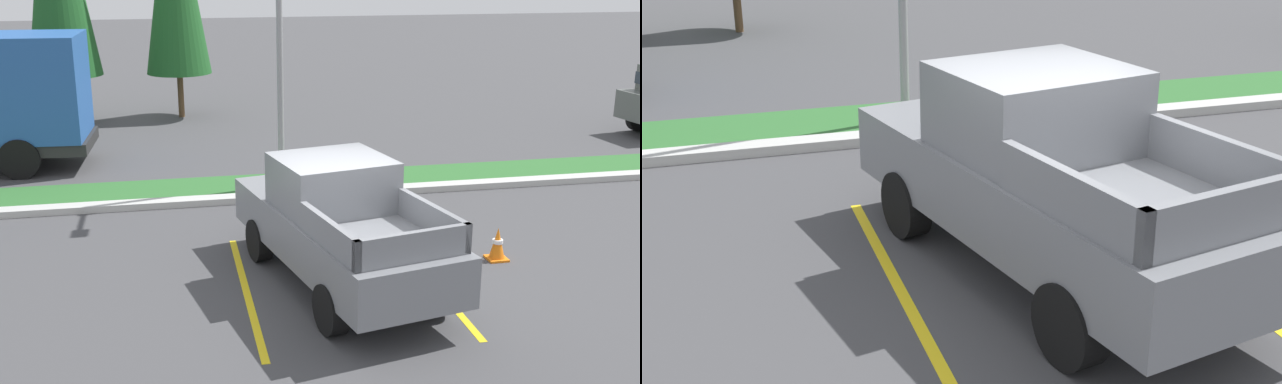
% 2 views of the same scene
% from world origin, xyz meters
% --- Properties ---
extents(ground_plane, '(120.00, 120.00, 0.00)m').
position_xyz_m(ground_plane, '(0.00, 0.00, 0.00)').
color(ground_plane, '#424244').
extents(parking_line_near, '(0.12, 4.80, 0.01)m').
position_xyz_m(parking_line_near, '(-1.49, 0.15, 0.00)').
color(parking_line_near, yellow).
rests_on(parking_line_near, ground).
extents(parking_line_far, '(0.12, 4.80, 0.01)m').
position_xyz_m(parking_line_far, '(1.61, 0.15, 0.00)').
color(parking_line_far, yellow).
rests_on(parking_line_far, ground).
extents(curb_strip, '(56.00, 0.40, 0.15)m').
position_xyz_m(curb_strip, '(0.00, 5.00, 0.07)').
color(curb_strip, '#B2B2AD').
rests_on(curb_strip, ground).
extents(grass_median, '(56.00, 1.80, 0.06)m').
position_xyz_m(grass_median, '(0.00, 6.10, 0.03)').
color(grass_median, '#2D662D').
rests_on(grass_median, ground).
extents(pickup_truck_main, '(2.95, 5.50, 2.10)m').
position_xyz_m(pickup_truck_main, '(0.05, 0.20, 1.04)').
color(pickup_truck_main, black).
rests_on(pickup_truck_main, ground).
extents(street_light, '(0.24, 1.49, 6.52)m').
position_xyz_m(street_light, '(-0.02, 5.74, 3.80)').
color(street_light, gray).
rests_on(street_light, ground).
extents(traffic_cone, '(0.36, 0.36, 0.60)m').
position_xyz_m(traffic_cone, '(3.09, 0.66, 0.29)').
color(traffic_cone, orange).
rests_on(traffic_cone, ground).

